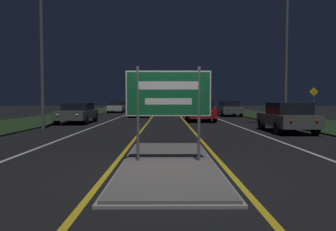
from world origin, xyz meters
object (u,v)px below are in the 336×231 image
Objects in this scene: car_approaching_1 at (140,108)px; car_receding_2 at (229,108)px; highway_sign at (168,97)px; car_receding_1 at (200,110)px; car_receding_0 at (287,117)px; car_approaching_2 at (117,107)px; car_approaching_0 at (77,113)px; warning_sign at (314,101)px.

car_receding_2 is at bearing 7.11° from car_approaching_1.
car_receding_2 is 8.46m from car_approaching_1.
car_receding_1 is (2.44, 15.97, -0.85)m from highway_sign.
car_approaching_2 is at bearing 115.77° from car_receding_0.
car_receding_0 is 0.90× the size of car_approaching_2.
car_receding_2 reaches higher than car_approaching_0.
warning_sign is at bearing 57.13° from car_receding_0.
highway_sign is at bearing -98.67° from car_receding_1.
car_receding_2 is (3.51, 7.39, -0.02)m from car_receding_1.
car_receding_0 is at bearing -64.23° from car_approaching_2.
car_receding_0 is (5.74, 7.78, -0.90)m from highway_sign.
car_receding_1 is 1.93× the size of warning_sign.
car_receding_0 is at bearing -68.01° from car_receding_1.
highway_sign is 9.71m from car_receding_0.
car_approaching_2 is at bearing 117.61° from car_receding_1.
car_receding_1 is 8.01m from car_approaching_1.
car_receding_1 reaches higher than car_approaching_1.
car_approaching_0 is at bearing -141.87° from car_receding_2.
car_receding_1 is 7.73m from warning_sign.
car_approaching_0 is 18.09m from car_approaching_2.
car_approaching_0 is (-11.91, -9.35, -0.06)m from car_receding_2.
highway_sign reaches higher than car_approaching_1.
car_approaching_2 is 23.93m from warning_sign.
car_receding_0 is 8.84m from car_receding_1.
car_receding_1 is at bearing 111.99° from car_receding_0.
car_approaching_1 is at bearing 147.04° from warning_sign.
car_approaching_2 is at bearing 109.98° from car_approaching_1.
car_approaching_2 is at bearing 100.59° from highway_sign.
car_receding_2 is 1.05× the size of car_approaching_0.
car_receding_1 is (-3.31, 8.19, 0.05)m from car_receding_0.
car_receding_1 is at bearing 13.10° from car_approaching_0.
car_receding_1 is at bearing -62.39° from car_approaching_2.
warning_sign is at bearing 55.15° from highway_sign.
car_receding_2 is at bearing 89.25° from car_receding_0.
car_approaching_1 is (-8.39, -1.05, 0.02)m from car_receding_2.
car_approaching_0 is (-5.96, 14.02, -0.92)m from highway_sign.
highway_sign is 0.97× the size of warning_sign.
warning_sign is at bearing 0.96° from car_approaching_0.
car_approaching_1 is 14.78m from warning_sign.
warning_sign is (12.39, -8.03, 0.69)m from car_approaching_1.
highway_sign reaches higher than car_receding_1.
car_approaching_2 is 1.95× the size of warning_sign.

